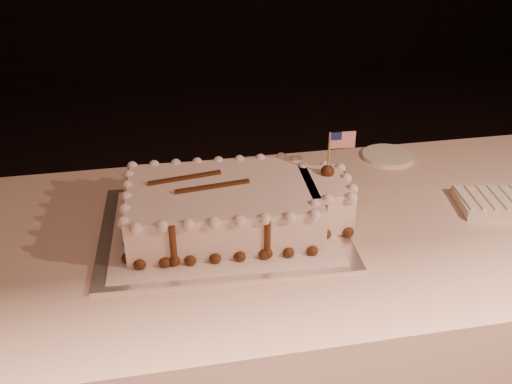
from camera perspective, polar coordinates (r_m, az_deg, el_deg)
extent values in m
cube|color=beige|center=(1.64, 8.81, -13.99)|extent=(2.40, 0.80, 0.75)
cube|color=white|center=(1.36, -3.33, -3.53)|extent=(0.59, 0.46, 0.01)
cube|color=white|center=(1.35, -3.33, -3.35)|extent=(0.53, 0.41, 0.00)
cube|color=white|center=(1.33, -3.40, -1.45)|extent=(0.44, 0.31, 0.10)
cube|color=white|center=(1.36, 6.91, -0.73)|extent=(0.11, 0.17, 0.10)
sphere|color=#522C14|center=(1.23, -11.56, -7.11)|extent=(0.03, 0.03, 0.03)
sphere|color=#522C14|center=(1.23, -9.08, -6.96)|extent=(0.03, 0.03, 0.03)
sphere|color=#522C14|center=(1.23, -6.59, -6.81)|extent=(0.03, 0.03, 0.03)
sphere|color=#522C14|center=(1.23, -4.11, -6.64)|extent=(0.03, 0.03, 0.03)
sphere|color=#522C14|center=(1.23, -1.63, -6.45)|extent=(0.03, 0.03, 0.03)
sphere|color=#522C14|center=(1.24, 0.82, -6.26)|extent=(0.03, 0.03, 0.03)
sphere|color=#522C14|center=(1.24, 3.25, -6.06)|extent=(0.03, 0.03, 0.03)
sphere|color=#522C14|center=(1.25, 5.64, -5.85)|extent=(0.03, 0.03, 0.03)
sphere|color=#522C14|center=(1.29, 5.66, -4.73)|extent=(0.03, 0.03, 0.03)
sphere|color=#522C14|center=(1.31, 6.96, -4.17)|extent=(0.03, 0.03, 0.03)
sphere|color=#522C14|center=(1.33, 9.19, -3.97)|extent=(0.03, 0.03, 0.03)
sphere|color=#522C14|center=(1.36, 9.32, -3.04)|extent=(0.03, 0.03, 0.03)
sphere|color=#522C14|center=(1.40, 8.73, -1.91)|extent=(0.03, 0.03, 0.03)
sphere|color=#522C14|center=(1.45, 8.17, -0.84)|extent=(0.03, 0.03, 0.03)
sphere|color=#522C14|center=(1.46, 6.67, -0.57)|extent=(0.03, 0.03, 0.03)
sphere|color=#522C14|center=(1.44, 4.63, -0.72)|extent=(0.03, 0.03, 0.03)
sphere|color=#522C14|center=(1.47, 3.77, -0.01)|extent=(0.03, 0.03, 0.03)
sphere|color=#522C14|center=(1.49, 2.45, 0.33)|extent=(0.03, 0.03, 0.03)
sphere|color=#522C14|center=(1.48, 0.43, 0.19)|extent=(0.03, 0.03, 0.03)
sphere|color=#522C14|center=(1.47, -1.61, 0.06)|extent=(0.03, 0.03, 0.03)
sphere|color=#522C14|center=(1.47, -3.66, -0.08)|extent=(0.03, 0.03, 0.03)
sphere|color=#522C14|center=(1.47, -5.72, -0.22)|extent=(0.03, 0.03, 0.03)
sphere|color=#522C14|center=(1.47, -7.79, -0.36)|extent=(0.03, 0.03, 0.03)
sphere|color=#522C14|center=(1.47, -9.85, -0.49)|extent=(0.03, 0.03, 0.03)
sphere|color=#522C14|center=(1.47, -11.90, -0.63)|extent=(0.03, 0.03, 0.03)
sphere|color=#522C14|center=(1.43, -12.23, -1.56)|extent=(0.03, 0.03, 0.03)
sphere|color=#522C14|center=(1.39, -12.34, -2.67)|extent=(0.03, 0.03, 0.03)
sphere|color=#522C14|center=(1.34, -12.46, -3.85)|extent=(0.03, 0.03, 0.03)
sphere|color=#522C14|center=(1.30, -12.58, -5.11)|extent=(0.03, 0.03, 0.03)
sphere|color=#522C14|center=(1.26, -12.72, -6.46)|extent=(0.03, 0.03, 0.03)
sphere|color=white|center=(1.18, -11.98, -3.58)|extent=(0.03, 0.03, 0.03)
sphere|color=white|center=(1.18, -9.42, -3.42)|extent=(0.03, 0.03, 0.03)
sphere|color=white|center=(1.18, -6.84, -3.25)|extent=(0.03, 0.03, 0.03)
sphere|color=white|center=(1.18, -4.26, -3.08)|extent=(0.03, 0.03, 0.03)
sphere|color=white|center=(1.18, -1.69, -2.90)|extent=(0.03, 0.03, 0.03)
sphere|color=white|center=(1.19, 0.85, -2.72)|extent=(0.03, 0.03, 0.03)
sphere|color=white|center=(1.20, 3.37, -2.53)|extent=(0.03, 0.03, 0.03)
sphere|color=white|center=(1.21, 5.85, -2.34)|extent=(0.03, 0.03, 0.03)
sphere|color=white|center=(1.24, 5.86, -1.29)|extent=(0.03, 0.03, 0.03)
sphere|color=white|center=(1.27, 7.20, -0.76)|extent=(0.03, 0.03, 0.03)
sphere|color=white|center=(1.28, 9.50, -0.59)|extent=(0.03, 0.03, 0.03)
sphere|color=white|center=(1.32, 9.63, 0.28)|extent=(0.03, 0.03, 0.03)
sphere|color=white|center=(1.36, 9.01, 1.34)|extent=(0.03, 0.03, 0.03)
sphere|color=white|center=(1.41, 8.42, 2.34)|extent=(0.03, 0.03, 0.03)
sphere|color=white|center=(1.41, 6.87, 2.60)|extent=(0.03, 0.03, 0.03)
sphere|color=white|center=(1.40, 4.77, 2.48)|extent=(0.03, 0.03, 0.03)
sphere|color=white|center=(1.43, 3.89, 3.13)|extent=(0.03, 0.03, 0.03)
sphere|color=white|center=(1.45, 2.53, 3.45)|extent=(0.03, 0.03, 0.03)
sphere|color=white|center=(1.44, 0.44, 3.33)|extent=(0.03, 0.03, 0.03)
sphere|color=white|center=(1.43, -1.66, 3.20)|extent=(0.03, 0.03, 0.03)
sphere|color=white|center=(1.43, -3.77, 3.07)|extent=(0.03, 0.03, 0.03)
sphere|color=white|center=(1.43, -5.90, 2.93)|extent=(0.03, 0.03, 0.03)
sphere|color=white|center=(1.43, -8.02, 2.79)|extent=(0.03, 0.03, 0.03)
sphere|color=white|center=(1.43, -10.15, 2.65)|extent=(0.03, 0.03, 0.03)
sphere|color=white|center=(1.43, -12.26, 2.50)|extent=(0.03, 0.03, 0.03)
sphere|color=white|center=(1.39, -12.61, 1.63)|extent=(0.03, 0.03, 0.03)
sphere|color=white|center=(1.34, -12.74, 0.59)|extent=(0.03, 0.03, 0.03)
sphere|color=white|center=(1.30, -12.87, -0.51)|extent=(0.03, 0.03, 0.03)
sphere|color=white|center=(1.25, -13.02, -1.70)|extent=(0.03, 0.03, 0.03)
sphere|color=white|center=(1.21, -13.18, -2.98)|extent=(0.03, 0.03, 0.03)
cylinder|color=#522C14|center=(1.20, -8.29, -5.25)|extent=(0.01, 0.01, 0.09)
sphere|color=#522C14|center=(1.23, -8.16, -6.82)|extent=(0.02, 0.02, 0.02)
cylinder|color=#522C14|center=(1.21, 1.15, -4.58)|extent=(0.01, 0.01, 0.09)
sphere|color=#522C14|center=(1.24, 1.13, -6.15)|extent=(0.02, 0.02, 0.02)
cylinder|color=#522C14|center=(1.29, 6.79, -2.59)|extent=(0.01, 0.01, 0.09)
sphere|color=#522C14|center=(1.31, 6.69, -4.11)|extent=(0.02, 0.02, 0.02)
cylinder|color=#522C14|center=(1.41, 8.50, 0.28)|extent=(0.01, 0.01, 0.09)
sphere|color=#522C14|center=(1.43, 8.38, -1.15)|extent=(0.02, 0.02, 0.02)
cylinder|color=#522C14|center=(1.47, 3.68, 1.82)|extent=(0.01, 0.01, 0.09)
sphere|color=#522C14|center=(1.49, 3.63, 0.43)|extent=(0.02, 0.02, 0.02)
cylinder|color=#522C14|center=(1.45, -3.97, 1.39)|extent=(0.01, 0.01, 0.09)
sphere|color=#522C14|center=(1.47, -3.92, -0.02)|extent=(0.02, 0.02, 0.02)
cylinder|color=#522C14|center=(1.45, -11.81, 0.86)|extent=(0.01, 0.01, 0.09)
sphere|color=#522C14|center=(1.47, -11.65, -0.53)|extent=(0.02, 0.02, 0.02)
cylinder|color=#522C14|center=(1.29, -12.74, -3.04)|extent=(0.01, 0.01, 0.09)
sphere|color=#522C14|center=(1.32, -12.55, -4.55)|extent=(0.02, 0.02, 0.02)
cube|color=#522C14|center=(1.34, -7.12, 1.44)|extent=(0.17, 0.04, 0.01)
cube|color=#522C14|center=(1.30, -4.36, 0.58)|extent=(0.17, 0.03, 0.01)
sphere|color=#522C14|center=(1.36, 7.16, 2.05)|extent=(0.03, 0.03, 0.03)
cylinder|color=tan|center=(1.35, 7.26, 3.52)|extent=(0.00, 0.00, 0.12)
cube|color=red|center=(1.34, 8.69, 5.16)|extent=(0.06, 0.01, 0.04)
cube|color=navy|center=(1.33, 8.03, 5.57)|extent=(0.03, 0.01, 0.02)
cube|color=silver|center=(1.56, 22.98, -0.99)|extent=(0.22, 0.18, 0.03)
cube|color=white|center=(1.52, 20.03, -0.49)|extent=(0.03, 0.12, 0.01)
cube|color=white|center=(1.53, 21.07, -0.49)|extent=(0.03, 0.12, 0.01)
cube|color=white|center=(1.54, 22.09, -0.49)|extent=(0.03, 0.12, 0.01)
cube|color=white|center=(1.55, 23.09, -0.48)|extent=(0.03, 0.12, 0.01)
cube|color=white|center=(1.56, 24.08, -0.48)|extent=(0.03, 0.12, 0.01)
cylinder|color=white|center=(1.74, 13.03, 3.54)|extent=(0.15, 0.15, 0.01)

